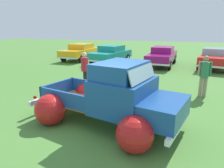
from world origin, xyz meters
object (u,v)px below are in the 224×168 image
show_car_0 (81,51)px  spectator_1 (85,68)px  vintage_pickup_truck (116,101)px  show_car_1 (111,54)px  show_car_3 (214,57)px  show_car_2 (162,55)px  spectator_0 (204,74)px

show_car_0 → spectator_1: bearing=30.5°
vintage_pickup_truck → show_car_1: 11.17m
spectator_1 → show_car_0: bearing=83.0°
show_car_1 → spectator_1: (1.18, -7.26, 0.21)m
show_car_3 → show_car_2: bearing=-79.3°
show_car_2 → spectator_1: size_ratio=2.78×
show_car_2 → show_car_0: bearing=-91.5°
show_car_3 → spectator_0: size_ratio=2.57×
show_car_0 → spectator_0: spectator_0 is taller
show_car_3 → spectator_0: (-1.30, -7.09, 0.22)m
vintage_pickup_truck → spectator_1: 4.15m
show_car_1 → spectator_0: (6.43, -6.83, 0.21)m
show_car_0 → spectator_1: spectator_1 is taller
show_car_1 → show_car_2: bearing=105.3°
show_car_1 → show_car_2: same height
show_car_2 → show_car_1: bearing=-82.1°
vintage_pickup_truck → show_car_1: vintage_pickup_truck is taller
show_car_1 → show_car_3: 7.73m
show_car_0 → show_car_1: (3.23, -1.00, -0.00)m
show_car_0 → show_car_2: bearing=86.7°
show_car_0 → spectator_1: 9.37m
vintage_pickup_truck → show_car_2: vintage_pickup_truck is taller
show_car_2 → spectator_1: bearing=-16.9°
spectator_0 → spectator_1: bearing=-93.2°
show_car_3 → spectator_1: bearing=-30.2°
show_car_2 → vintage_pickup_truck: bearing=2.4°
vintage_pickup_truck → spectator_0: bearing=67.0°
show_car_0 → show_car_2: (7.32, -0.74, -0.00)m
show_car_1 → spectator_1: bearing=20.8°
show_car_0 → show_car_3: same height
vintage_pickup_truck → spectator_0: size_ratio=2.83×
spectator_0 → show_car_2: bearing=-169.6°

